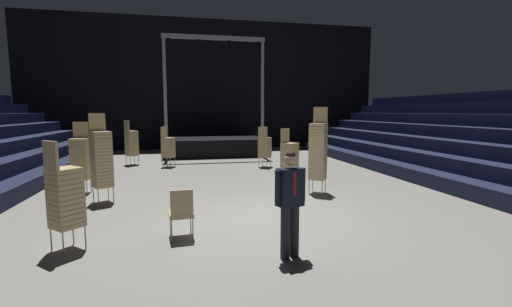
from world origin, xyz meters
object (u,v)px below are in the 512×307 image
man_with_tie (290,198)px  chair_stack_mid_centre (131,143)px  chair_stack_mid_left (289,156)px  chair_stack_rear_left (101,158)px  chair_stack_front_right (318,151)px  chair_stack_mid_right (65,196)px  loose_chair_near_man (181,210)px  chair_stack_front_left (168,147)px  chair_stack_rear_centre (80,158)px  chair_stack_rear_right (265,147)px  stage_riser (214,144)px

man_with_tie → chair_stack_mid_centre: chair_stack_mid_centre is taller
chair_stack_mid_left → chair_stack_rear_left: (-5.45, -1.33, 0.25)m
chair_stack_front_right → chair_stack_mid_right: chair_stack_front_right is taller
chair_stack_mid_left → loose_chair_near_man: chair_stack_mid_left is taller
chair_stack_front_left → chair_stack_rear_centre: (-2.24, -4.48, 0.17)m
chair_stack_rear_right → chair_stack_front_right: bearing=-47.0°
stage_riser → chair_stack_front_left: (-2.24, -3.67, 0.28)m
stage_riser → man_with_tie: 13.64m
chair_stack_mid_left → loose_chair_near_man: (-3.44, -4.42, -0.37)m
man_with_tie → chair_stack_front_left: man_with_tie is taller
chair_stack_mid_centre → chair_stack_rear_right: bearing=37.2°
stage_riser → chair_stack_mid_right: stage_riser is taller
chair_stack_front_left → chair_stack_rear_left: chair_stack_rear_left is taller
chair_stack_mid_left → chair_stack_rear_left: bearing=-21.9°
chair_stack_front_left → chair_stack_rear_right: same height
loose_chair_near_man → stage_riser: bearing=77.4°
chair_stack_front_right → chair_stack_rear_centre: bearing=24.9°
chair_stack_front_left → loose_chair_near_man: size_ratio=1.81×
chair_stack_front_right → chair_stack_mid_left: (-0.39, 1.50, -0.34)m
chair_stack_rear_left → chair_stack_mid_centre: bearing=-118.8°
stage_riser → loose_chair_near_man: size_ratio=6.35×
chair_stack_front_left → loose_chair_near_man: 8.76m
man_with_tie → chair_stack_mid_centre: bearing=-87.7°
stage_riser → man_with_tie: stage_riser is taller
chair_stack_rear_left → chair_stack_front_right: bearing=148.1°
man_with_tie → chair_stack_mid_left: (1.73, 5.65, -0.08)m
chair_stack_front_left → chair_stack_mid_left: (4.03, -4.32, 0.04)m
stage_riser → chair_stack_rear_left: (-3.66, -9.32, 0.57)m
loose_chair_near_man → chair_stack_front_left: bearing=88.8°
chair_stack_mid_centre → loose_chair_near_man: (2.19, -9.67, -0.45)m
man_with_tie → loose_chair_near_man: size_ratio=1.84×
chair_stack_mid_centre → chair_stack_mid_left: bearing=11.9°
stage_riser → chair_stack_rear_centre: size_ratio=2.93×
chair_stack_mid_left → man_with_tie: bearing=37.4°
chair_stack_mid_left → chair_stack_front_right: bearing=68.9°
chair_stack_rear_left → chair_stack_rear_centre: size_ratio=1.12×
man_with_tie → chair_stack_rear_left: (-3.72, 4.32, 0.17)m
chair_stack_rear_left → chair_stack_rear_right: 7.25m
chair_stack_mid_right → chair_stack_mid_left: bearing=85.5°
chair_stack_front_right → chair_stack_mid_right: bearing=64.6°
chair_stack_mid_right → chair_stack_rear_left: chair_stack_rear_left is taller
stage_riser → chair_stack_rear_right: stage_riser is taller
man_with_tie → chair_stack_mid_right: (-3.61, 1.07, -0.04)m
chair_stack_rear_centre → loose_chair_near_man: size_ratio=2.17×
stage_riser → chair_stack_mid_left: 8.19m
chair_stack_mid_left → chair_stack_mid_right: chair_stack_mid_right is taller
stage_riser → chair_stack_rear_centre: bearing=-118.8°
man_with_tie → loose_chair_near_man: (-1.71, 1.23, -0.45)m
chair_stack_front_right → chair_stack_mid_right: (-5.73, -3.09, -0.29)m
chair_stack_front_right → chair_stack_mid_centre: 9.04m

